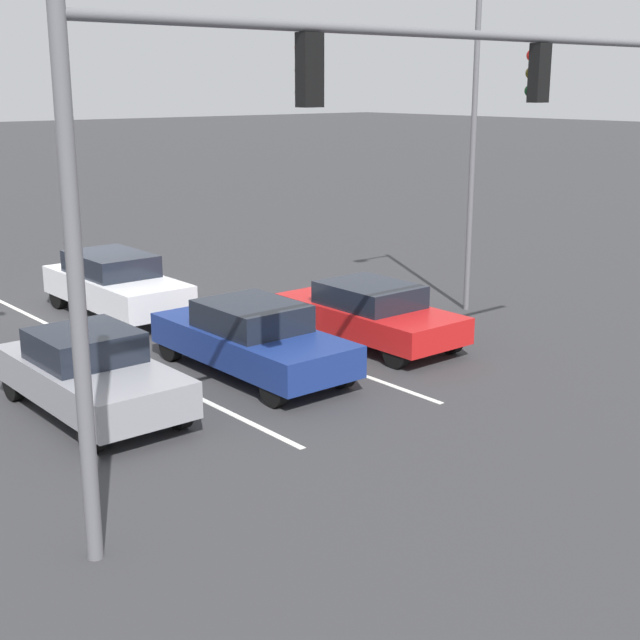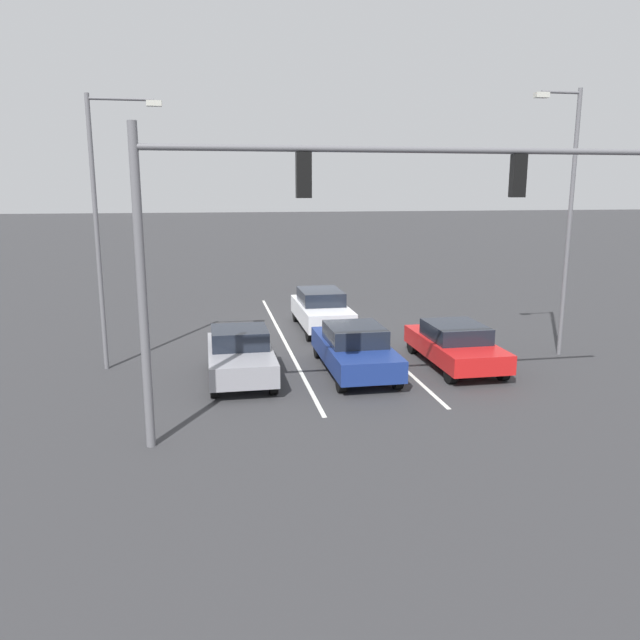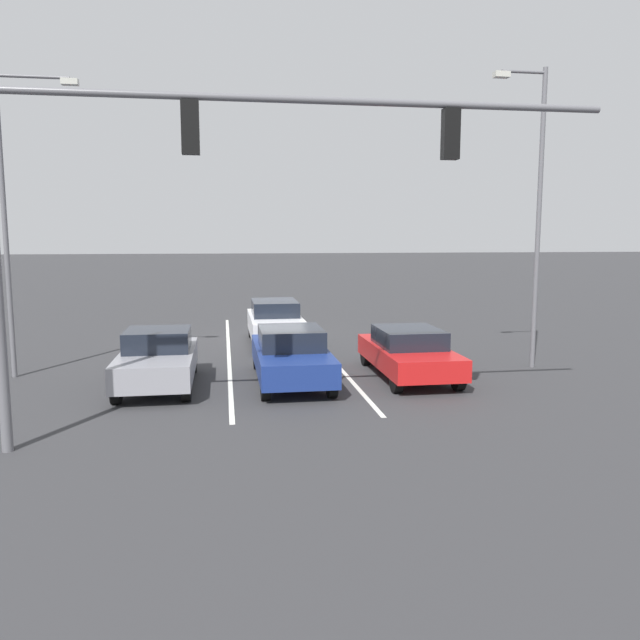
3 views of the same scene
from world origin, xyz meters
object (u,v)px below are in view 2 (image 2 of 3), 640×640
traffic_signal_gantry (303,213)px  street_lamp_left_shoulder (566,209)px  car_gray_rightlane_front (240,354)px  street_lamp_right_shoulder (104,215)px  car_red_leftlane_front (455,344)px  car_white_midlane_second (321,309)px  car_navy_midlane_front (354,349)px

traffic_signal_gantry → street_lamp_left_shoulder: street_lamp_left_shoulder is taller
car_gray_rightlane_front → street_lamp_right_shoulder: 5.86m
street_lamp_left_shoulder → car_red_leftlane_front: bearing=9.7°
street_lamp_right_shoulder → street_lamp_left_shoulder: 14.64m
street_lamp_left_shoulder → traffic_signal_gantry: bearing=29.7°
traffic_signal_gantry → car_gray_rightlane_front: bearing=-75.6°
traffic_signal_gantry → street_lamp_right_shoulder: size_ratio=1.39×
car_white_midlane_second → traffic_signal_gantry: bearing=77.5°
car_navy_midlane_front → car_red_leftlane_front: bearing=-178.3°
car_navy_midlane_front → street_lamp_right_shoulder: street_lamp_right_shoulder is taller
car_red_leftlane_front → car_white_midlane_second: car_white_midlane_second is taller
traffic_signal_gantry → street_lamp_left_shoulder: (-9.53, -5.45, -0.16)m
street_lamp_right_shoulder → car_red_leftlane_front: bearing=171.2°
car_navy_midlane_front → car_white_midlane_second: bearing=-90.7°
car_white_midlane_second → street_lamp_right_shoulder: bearing=29.6°
street_lamp_right_shoulder → traffic_signal_gantry: bearing=128.2°
car_navy_midlane_front → street_lamp_right_shoulder: bearing=-13.5°
car_gray_rightlane_front → street_lamp_left_shoulder: 11.54m
car_navy_midlane_front → car_white_midlane_second: size_ratio=1.02×
car_navy_midlane_front → street_lamp_left_shoulder: (-7.24, -0.77, 4.16)m
car_white_midlane_second → traffic_signal_gantry: size_ratio=0.41×
street_lamp_right_shoulder → street_lamp_left_shoulder: bearing=176.1°
car_white_midlane_second → street_lamp_right_shoulder: street_lamp_right_shoulder is taller
street_lamp_right_shoulder → car_navy_midlane_front: bearing=166.5°
car_navy_midlane_front → street_lamp_left_shoulder: size_ratio=0.55×
car_red_leftlane_front → street_lamp_right_shoulder: size_ratio=0.55×
car_navy_midlane_front → traffic_signal_gantry: traffic_signal_gantry is taller
car_navy_midlane_front → traffic_signal_gantry: (2.30, 4.67, 4.31)m
car_gray_rightlane_front → street_lamp_left_shoulder: street_lamp_left_shoulder is taller
traffic_signal_gantry → car_navy_midlane_front: bearing=-116.2°
car_red_leftlane_front → street_lamp_right_shoulder: 11.55m
street_lamp_right_shoulder → street_lamp_left_shoulder: size_ratio=0.95×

